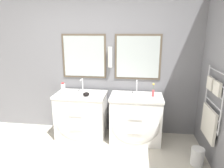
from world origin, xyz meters
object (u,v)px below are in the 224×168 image
amenity_bowl (86,94)px  waste_bin (197,156)px  vanity_right (136,119)px  flower_vase (153,91)px  toiletry_bottle (63,89)px  vanity_left (81,115)px

amenity_bowl → waste_bin: 1.93m
vanity_right → flower_vase: (0.27, 0.03, 0.49)m
vanity_right → flower_vase: bearing=6.9°
amenity_bowl → waste_bin: (1.73, -0.45, -0.72)m
waste_bin → amenity_bowl: bearing=165.3°
flower_vase → toiletry_bottle: bearing=-176.7°
vanity_left → amenity_bowl: amenity_bowl is taller
toiletry_bottle → amenity_bowl: toiletry_bottle is taller
vanity_right → flower_vase: 0.56m
vanity_left → flower_vase: (1.24, 0.03, 0.49)m
vanity_right → waste_bin: size_ratio=3.45×
vanity_left → waste_bin: bearing=-16.2°
vanity_right → waste_bin: (0.90, -0.54, -0.28)m
vanity_left → amenity_bowl: size_ratio=7.90×
amenity_bowl → flower_vase: (1.11, 0.12, 0.06)m
toiletry_bottle → amenity_bowl: (0.41, -0.03, -0.07)m
flower_vase → waste_bin: bearing=-42.5°
vanity_left → flower_vase: 1.33m
amenity_bowl → flower_vase: bearing=6.2°
vanity_right → amenity_bowl: amenity_bowl is taller
vanity_left → toiletry_bottle: bearing=-168.8°
vanity_right → toiletry_bottle: (-1.24, -0.05, 0.50)m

